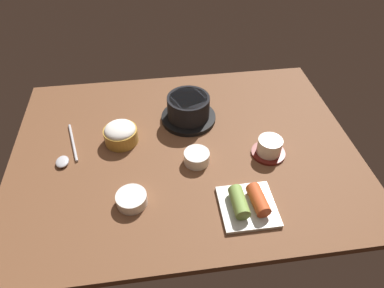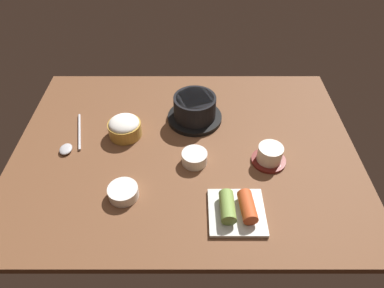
{
  "view_description": "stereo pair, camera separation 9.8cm",
  "coord_description": "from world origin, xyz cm",
  "px_view_note": "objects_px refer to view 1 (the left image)",
  "views": [
    {
      "loc": [
        -7.7,
        -72.01,
        72.57
      ],
      "look_at": [
        2.0,
        -2.0,
        5.0
      ],
      "focal_mm": 32.11,
      "sensor_mm": 36.0,
      "label": 1
    },
    {
      "loc": [
        2.04,
        -72.68,
        72.57
      ],
      "look_at": [
        2.0,
        -2.0,
        5.0
      ],
      "focal_mm": 32.11,
      "sensor_mm": 36.0,
      "label": 2
    }
  ],
  "objects_px": {
    "kimchi_plate": "(248,203)",
    "side_bowl_near": "(132,199)",
    "tea_cup_with_saucer": "(269,147)",
    "spoon": "(66,155)",
    "banchan_cup_center": "(197,157)",
    "stone_pot": "(188,109)",
    "rice_bowl": "(121,133)"
  },
  "relations": [
    {
      "from": "rice_bowl",
      "to": "kimchi_plate",
      "type": "bearing_deg",
      "value": -42.81
    },
    {
      "from": "stone_pot",
      "to": "kimchi_plate",
      "type": "height_order",
      "value": "stone_pot"
    },
    {
      "from": "tea_cup_with_saucer",
      "to": "spoon",
      "type": "bearing_deg",
      "value": 173.17
    },
    {
      "from": "side_bowl_near",
      "to": "spoon",
      "type": "xyz_separation_m",
      "value": [
        -0.19,
        0.19,
        -0.01
      ]
    },
    {
      "from": "stone_pot",
      "to": "rice_bowl",
      "type": "xyz_separation_m",
      "value": [
        -0.21,
        -0.07,
        -0.01
      ]
    },
    {
      "from": "kimchi_plate",
      "to": "side_bowl_near",
      "type": "height_order",
      "value": "kimchi_plate"
    },
    {
      "from": "spoon",
      "to": "stone_pot",
      "type": "bearing_deg",
      "value": 17.73
    },
    {
      "from": "kimchi_plate",
      "to": "side_bowl_near",
      "type": "bearing_deg",
      "value": 169.16
    },
    {
      "from": "spoon",
      "to": "banchan_cup_center",
      "type": "bearing_deg",
      "value": -11.01
    },
    {
      "from": "rice_bowl",
      "to": "side_bowl_near",
      "type": "xyz_separation_m",
      "value": [
        0.03,
        -0.23,
        -0.02
      ]
    },
    {
      "from": "banchan_cup_center",
      "to": "spoon",
      "type": "xyz_separation_m",
      "value": [
        -0.37,
        0.07,
        -0.01
      ]
    },
    {
      "from": "tea_cup_with_saucer",
      "to": "side_bowl_near",
      "type": "relative_size",
      "value": 1.25
    },
    {
      "from": "tea_cup_with_saucer",
      "to": "side_bowl_near",
      "type": "bearing_deg",
      "value": -162.7
    },
    {
      "from": "kimchi_plate",
      "to": "banchan_cup_center",
      "type": "bearing_deg",
      "value": 120.48
    },
    {
      "from": "rice_bowl",
      "to": "spoon",
      "type": "bearing_deg",
      "value": -164.43
    },
    {
      "from": "stone_pot",
      "to": "spoon",
      "type": "xyz_separation_m",
      "value": [
        -0.37,
        -0.12,
        -0.03
      ]
    },
    {
      "from": "rice_bowl",
      "to": "side_bowl_near",
      "type": "bearing_deg",
      "value": -83.25
    },
    {
      "from": "side_bowl_near",
      "to": "spoon",
      "type": "height_order",
      "value": "side_bowl_near"
    },
    {
      "from": "rice_bowl",
      "to": "tea_cup_with_saucer",
      "type": "bearing_deg",
      "value": -15.08
    },
    {
      "from": "banchan_cup_center",
      "to": "spoon",
      "type": "bearing_deg",
      "value": 168.99
    },
    {
      "from": "side_bowl_near",
      "to": "spoon",
      "type": "bearing_deg",
      "value": 134.16
    },
    {
      "from": "stone_pot",
      "to": "side_bowl_near",
      "type": "distance_m",
      "value": 0.36
    },
    {
      "from": "spoon",
      "to": "tea_cup_with_saucer",
      "type": "bearing_deg",
      "value": -6.83
    },
    {
      "from": "rice_bowl",
      "to": "tea_cup_with_saucer",
      "type": "relative_size",
      "value": 1.02
    },
    {
      "from": "stone_pot",
      "to": "side_bowl_near",
      "type": "xyz_separation_m",
      "value": [
        -0.18,
        -0.31,
        -0.02
      ]
    },
    {
      "from": "spoon",
      "to": "kimchi_plate",
      "type": "bearing_deg",
      "value": -27.58
    },
    {
      "from": "banchan_cup_center",
      "to": "side_bowl_near",
      "type": "relative_size",
      "value": 0.93
    },
    {
      "from": "rice_bowl",
      "to": "tea_cup_with_saucer",
      "type": "height_order",
      "value": "rice_bowl"
    },
    {
      "from": "stone_pot",
      "to": "banchan_cup_center",
      "type": "height_order",
      "value": "stone_pot"
    },
    {
      "from": "tea_cup_with_saucer",
      "to": "rice_bowl",
      "type": "bearing_deg",
      "value": 164.92
    },
    {
      "from": "side_bowl_near",
      "to": "spoon",
      "type": "distance_m",
      "value": 0.27
    },
    {
      "from": "tea_cup_with_saucer",
      "to": "side_bowl_near",
      "type": "xyz_separation_m",
      "value": [
        -0.39,
        -0.12,
        -0.01
      ]
    }
  ]
}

